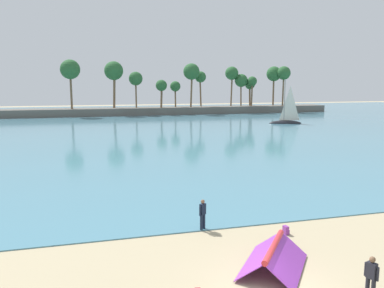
% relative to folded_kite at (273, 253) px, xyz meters
% --- Properties ---
extents(sea, '(220.00, 115.90, 0.06)m').
position_rel_folded_kite_xyz_m(sea, '(-0.79, 62.66, -0.67)').
color(sea, teal).
rests_on(sea, ground).
extents(palm_headland, '(110.14, 6.40, 13.23)m').
position_rel_folded_kite_xyz_m(palm_headland, '(2.18, 80.52, 3.44)').
color(palm_headland, '#605B54').
rests_on(palm_headland, ground).
extents(folded_kite, '(4.01, 4.21, 1.06)m').
position_rel_folded_kite_xyz_m(folded_kite, '(0.00, 0.00, 0.00)').
color(folded_kite, purple).
rests_on(folded_kite, ground).
extents(person_rigging_by_gear, '(0.29, 0.53, 1.67)m').
position_rel_folded_kite_xyz_m(person_rigging_by_gear, '(2.22, -3.05, 0.19)').
color(person_rigging_by_gear, '#23232D').
rests_on(person_rigging_by_gear, ground).
extents(person_at_waterline, '(0.46, 0.36, 1.67)m').
position_rel_folded_kite_xyz_m(person_at_waterline, '(-1.60, 4.86, 0.19)').
color(person_at_waterline, '#141E33').
rests_on(person_at_waterline, ground).
extents(backpack_by_trailer, '(0.30, 0.32, 0.44)m').
position_rel_folded_kite_xyz_m(backpack_by_trailer, '(2.36, 3.23, -0.49)').
color(backpack_by_trailer, purple).
rests_on(backpack_by_trailer, ground).
extents(sailboat_near_shore, '(6.43, 3.31, 8.94)m').
position_rel_folded_kite_xyz_m(sailboat_near_shore, '(29.17, 52.51, 0.17)').
color(sailboat_near_shore, black).
rests_on(sailboat_near_shore, sea).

